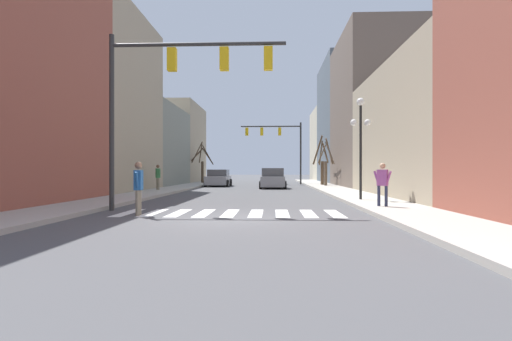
{
  "coord_description": "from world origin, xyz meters",
  "views": [
    {
      "loc": [
        1.46,
        -12.13,
        1.5
      ],
      "look_at": [
        -0.33,
        31.86,
        1.46
      ],
      "focal_mm": 28.0,
      "sensor_mm": 36.0,
      "label": 1
    }
  ],
  "objects_px": {
    "car_parked_left_mid": "(274,177)",
    "street_lamp_right_corner": "(361,128)",
    "traffic_signal_near": "(175,80)",
    "pedestrian_waiting_at_curb": "(138,184)",
    "street_tree_left_mid": "(327,165)",
    "car_parked_right_far": "(273,179)",
    "street_tree_left_far": "(202,164)",
    "pedestrian_crossing_street": "(382,181)",
    "street_tree_right_near": "(322,163)",
    "car_parked_right_mid": "(219,178)",
    "traffic_signal_far": "(279,139)",
    "pedestrian_on_left_sidewalk": "(158,175)"
  },
  "relations": [
    {
      "from": "street_lamp_right_corner",
      "to": "car_parked_right_mid",
      "type": "height_order",
      "value": "street_lamp_right_corner"
    },
    {
      "from": "pedestrian_on_left_sidewalk",
      "to": "street_tree_left_far",
      "type": "relative_size",
      "value": 0.39
    },
    {
      "from": "pedestrian_crossing_street",
      "to": "street_tree_right_near",
      "type": "xyz_separation_m",
      "value": [
        0.51,
        22.41,
        1.03
      ]
    },
    {
      "from": "street_lamp_right_corner",
      "to": "pedestrian_on_left_sidewalk",
      "type": "xyz_separation_m",
      "value": [
        -11.91,
        8.51,
        -2.27
      ]
    },
    {
      "from": "car_parked_right_mid",
      "to": "car_parked_right_far",
      "type": "bearing_deg",
      "value": -128.89
    },
    {
      "from": "car_parked_right_mid",
      "to": "traffic_signal_near",
      "type": "bearing_deg",
      "value": -176.41
    },
    {
      "from": "traffic_signal_far",
      "to": "car_parked_right_far",
      "type": "distance_m",
      "value": 10.44
    },
    {
      "from": "pedestrian_crossing_street",
      "to": "traffic_signal_far",
      "type": "bearing_deg",
      "value": 131.82
    },
    {
      "from": "street_tree_left_far",
      "to": "street_tree_left_mid",
      "type": "bearing_deg",
      "value": -31.17
    },
    {
      "from": "traffic_signal_near",
      "to": "street_tree_right_near",
      "type": "height_order",
      "value": "traffic_signal_near"
    },
    {
      "from": "pedestrian_crossing_street",
      "to": "car_parked_right_mid",
      "type": "bearing_deg",
      "value": 147.36
    },
    {
      "from": "car_parked_right_far",
      "to": "pedestrian_crossing_street",
      "type": "height_order",
      "value": "pedestrian_crossing_street"
    },
    {
      "from": "traffic_signal_far",
      "to": "street_tree_right_near",
      "type": "distance_m",
      "value": 6.83
    },
    {
      "from": "traffic_signal_far",
      "to": "pedestrian_crossing_street",
      "type": "distance_m",
      "value": 27.77
    },
    {
      "from": "car_parked_left_mid",
      "to": "street_lamp_right_corner",
      "type": "bearing_deg",
      "value": -170.83
    },
    {
      "from": "traffic_signal_far",
      "to": "pedestrian_crossing_street",
      "type": "xyz_separation_m",
      "value": [
        3.41,
        -27.31,
        -3.74
      ]
    },
    {
      "from": "street_lamp_right_corner",
      "to": "street_tree_left_far",
      "type": "xyz_separation_m",
      "value": [
        -11.66,
        24.23,
        -1.26
      ]
    },
    {
      "from": "street_lamp_right_corner",
      "to": "car_parked_right_far",
      "type": "distance_m",
      "value": 15.01
    },
    {
      "from": "car_parked_left_mid",
      "to": "pedestrian_waiting_at_curb",
      "type": "xyz_separation_m",
      "value": [
        -4.62,
        -29.49,
        0.31
      ]
    },
    {
      "from": "street_tree_right_near",
      "to": "street_lamp_right_corner",
      "type": "bearing_deg",
      "value": -91.65
    },
    {
      "from": "car_parked_right_far",
      "to": "street_tree_left_far",
      "type": "height_order",
      "value": "street_tree_left_far"
    },
    {
      "from": "pedestrian_waiting_at_curb",
      "to": "street_lamp_right_corner",
      "type": "bearing_deg",
      "value": 116.96
    },
    {
      "from": "street_tree_left_far",
      "to": "car_parked_left_mid",
      "type": "bearing_deg",
      "value": -2.16
    },
    {
      "from": "car_parked_left_mid",
      "to": "pedestrian_on_left_sidewalk",
      "type": "bearing_deg",
      "value": 152.45
    },
    {
      "from": "traffic_signal_near",
      "to": "street_lamp_right_corner",
      "type": "relative_size",
      "value": 1.4
    },
    {
      "from": "street_tree_right_near",
      "to": "street_tree_left_mid",
      "type": "xyz_separation_m",
      "value": [
        0.17,
        -2.16,
        -0.19
      ]
    },
    {
      "from": "pedestrian_crossing_street",
      "to": "street_tree_right_near",
      "type": "height_order",
      "value": "street_tree_right_near"
    },
    {
      "from": "street_lamp_right_corner",
      "to": "car_parked_right_mid",
      "type": "xyz_separation_m",
      "value": [
        -9.05,
        18.26,
        -2.71
      ]
    },
    {
      "from": "pedestrian_on_left_sidewalk",
      "to": "street_tree_left_far",
      "type": "distance_m",
      "value": 15.75
    },
    {
      "from": "pedestrian_on_left_sidewalk",
      "to": "street_lamp_right_corner",
      "type": "bearing_deg",
      "value": 21.55
    },
    {
      "from": "street_lamp_right_corner",
      "to": "pedestrian_crossing_street",
      "type": "height_order",
      "value": "street_lamp_right_corner"
    },
    {
      "from": "car_parked_right_far",
      "to": "pedestrian_crossing_street",
      "type": "xyz_separation_m",
      "value": [
        4.06,
        -17.72,
        0.33
      ]
    },
    {
      "from": "traffic_signal_near",
      "to": "street_tree_right_near",
      "type": "relative_size",
      "value": 1.42
    },
    {
      "from": "car_parked_left_mid",
      "to": "car_parked_right_mid",
      "type": "bearing_deg",
      "value": 137.59
    },
    {
      "from": "street_tree_right_near",
      "to": "street_tree_left_mid",
      "type": "relative_size",
      "value": 1.1
    },
    {
      "from": "traffic_signal_far",
      "to": "car_parked_right_mid",
      "type": "bearing_deg",
      "value": -135.69
    },
    {
      "from": "street_tree_left_far",
      "to": "traffic_signal_far",
      "type": "bearing_deg",
      "value": -2.94
    },
    {
      "from": "car_parked_left_mid",
      "to": "traffic_signal_near",
      "type": "bearing_deg",
      "value": 172.29
    },
    {
      "from": "traffic_signal_near",
      "to": "car_parked_right_far",
      "type": "height_order",
      "value": "traffic_signal_near"
    },
    {
      "from": "street_tree_left_mid",
      "to": "street_tree_right_near",
      "type": "bearing_deg",
      "value": 94.62
    },
    {
      "from": "traffic_signal_near",
      "to": "street_lamp_right_corner",
      "type": "xyz_separation_m",
      "value": [
        7.65,
        4.02,
        -1.38
      ]
    },
    {
      "from": "pedestrian_waiting_at_curb",
      "to": "street_tree_left_far",
      "type": "xyz_separation_m",
      "value": [
        -3.18,
        29.78,
        1.14
      ]
    },
    {
      "from": "street_tree_right_near",
      "to": "street_tree_left_mid",
      "type": "bearing_deg",
      "value": -85.38
    },
    {
      "from": "street_lamp_right_corner",
      "to": "street_tree_left_far",
      "type": "distance_m",
      "value": 26.92
    },
    {
      "from": "pedestrian_waiting_at_curb",
      "to": "street_tree_left_far",
      "type": "height_order",
      "value": "street_tree_left_far"
    },
    {
      "from": "traffic_signal_far",
      "to": "pedestrian_on_left_sidewalk",
      "type": "distance_m",
      "value": 17.9
    },
    {
      "from": "pedestrian_crossing_street",
      "to": "street_tree_left_mid",
      "type": "height_order",
      "value": "street_tree_left_mid"
    },
    {
      "from": "traffic_signal_near",
      "to": "street_tree_left_mid",
      "type": "xyz_separation_m",
      "value": [
        8.37,
        20.77,
        -2.87
      ]
    },
    {
      "from": "car_parked_right_mid",
      "to": "street_tree_left_far",
      "type": "distance_m",
      "value": 6.68
    },
    {
      "from": "traffic_signal_near",
      "to": "pedestrian_waiting_at_curb",
      "type": "bearing_deg",
      "value": -118.63
    }
  ]
}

